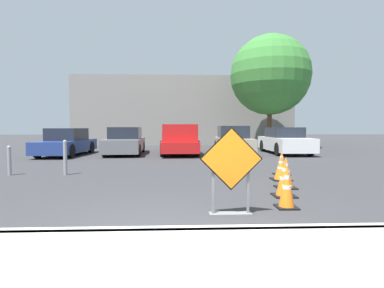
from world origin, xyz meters
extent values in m
plane|color=#333335|center=(0.00, 10.00, 0.00)|extent=(96.00, 96.00, 0.00)
cube|color=beige|center=(0.00, 0.00, 0.07)|extent=(24.43, 0.20, 0.14)
cube|color=black|center=(1.09, 1.02, 0.95)|extent=(1.06, 0.02, 1.06)
cube|color=orange|center=(1.09, 1.01, 0.95)|extent=(1.00, 0.02, 1.00)
cube|color=slate|center=(1.09, 1.07, 0.01)|extent=(0.72, 0.20, 0.02)
cube|color=slate|center=(0.79, 1.07, 0.48)|extent=(0.04, 0.04, 0.95)
cube|color=slate|center=(1.38, 1.07, 0.48)|extent=(0.04, 0.04, 0.95)
cube|color=black|center=(2.18, 1.42, 0.01)|extent=(0.38, 0.38, 0.03)
cone|color=orange|center=(2.18, 1.42, 0.40)|extent=(0.28, 0.28, 0.74)
cylinder|color=white|center=(2.18, 1.42, 0.56)|extent=(0.09, 0.09, 0.07)
cylinder|color=white|center=(2.18, 1.42, 0.39)|extent=(0.16, 0.16, 0.07)
cube|color=black|center=(2.46, 2.33, 0.01)|extent=(0.46, 0.46, 0.03)
cone|color=orange|center=(2.46, 2.33, 0.41)|extent=(0.34, 0.34, 0.75)
cylinder|color=white|center=(2.46, 2.33, 0.57)|extent=(0.11, 0.11, 0.07)
cylinder|color=white|center=(2.46, 2.33, 0.39)|extent=(0.19, 0.19, 0.07)
cube|color=black|center=(2.80, 3.19, 0.01)|extent=(0.47, 0.47, 0.03)
cone|color=orange|center=(2.80, 3.19, 0.40)|extent=(0.34, 0.34, 0.74)
cylinder|color=white|center=(2.80, 3.19, 0.57)|extent=(0.11, 0.11, 0.07)
cylinder|color=white|center=(2.80, 3.19, 0.39)|extent=(0.19, 0.19, 0.07)
cube|color=black|center=(3.07, 4.30, 0.01)|extent=(0.52, 0.52, 0.03)
cone|color=orange|center=(3.07, 4.30, 0.35)|extent=(0.38, 0.38, 0.65)
cylinder|color=white|center=(3.07, 4.30, 0.49)|extent=(0.12, 0.12, 0.06)
cylinder|color=white|center=(3.07, 4.30, 0.34)|extent=(0.21, 0.21, 0.06)
cube|color=black|center=(3.39, 5.20, 0.01)|extent=(0.45, 0.45, 0.03)
cone|color=orange|center=(3.39, 5.20, 0.39)|extent=(0.34, 0.34, 0.72)
cylinder|color=white|center=(3.39, 5.20, 0.55)|extent=(0.11, 0.11, 0.06)
cylinder|color=white|center=(3.39, 5.20, 0.38)|extent=(0.19, 0.19, 0.06)
cube|color=navy|center=(-5.74, 12.10, 0.49)|extent=(1.92, 4.74, 0.61)
cube|color=#1E232D|center=(-5.73, 12.22, 1.11)|extent=(1.61, 2.21, 0.63)
cylinder|color=black|center=(-4.99, 10.62, 0.33)|extent=(0.22, 0.67, 0.67)
cylinder|color=black|center=(-6.59, 10.68, 0.33)|extent=(0.22, 0.67, 0.67)
cylinder|color=black|center=(-4.88, 13.52, 0.33)|extent=(0.22, 0.67, 0.67)
cylinder|color=black|center=(-6.48, 13.58, 0.33)|extent=(0.22, 0.67, 0.67)
cube|color=slate|center=(-2.77, 12.68, 0.51)|extent=(2.04, 4.70, 0.68)
cube|color=#1E232D|center=(-2.77, 12.79, 1.17)|extent=(1.71, 2.20, 0.63)
cylinder|color=black|center=(-1.86, 11.29, 0.31)|extent=(0.23, 0.63, 0.62)
cylinder|color=black|center=(-3.54, 11.21, 0.31)|extent=(0.23, 0.63, 0.62)
cylinder|color=black|center=(-1.99, 14.15, 0.31)|extent=(0.23, 0.63, 0.62)
cylinder|color=black|center=(-3.67, 14.07, 0.31)|extent=(0.23, 0.63, 0.62)
cube|color=red|center=(0.20, 12.67, 0.50)|extent=(2.00, 5.23, 0.55)
cube|color=red|center=(0.23, 11.51, 1.20)|extent=(1.78, 2.12, 0.85)
cube|color=red|center=(0.15, 14.91, 1.00)|extent=(1.78, 0.14, 0.45)
cube|color=red|center=(1.07, 13.73, 1.00)|extent=(0.16, 2.49, 0.45)
cube|color=red|center=(-0.71, 13.69, 1.00)|extent=(0.16, 2.49, 0.45)
cylinder|color=black|center=(1.10, 11.14, 0.40)|extent=(0.26, 0.81, 0.81)
cylinder|color=black|center=(-0.62, 11.10, 0.40)|extent=(0.26, 0.81, 0.81)
cylinder|color=black|center=(1.03, 14.25, 0.40)|extent=(0.26, 0.81, 0.81)
cylinder|color=black|center=(-0.70, 14.21, 0.40)|extent=(0.26, 0.81, 0.81)
cube|color=#A39984|center=(3.17, 12.45, 0.54)|extent=(1.92, 4.50, 0.70)
cube|color=#1E232D|center=(3.18, 12.56, 1.22)|extent=(1.61, 2.10, 0.66)
cylinder|color=black|center=(3.91, 11.04, 0.35)|extent=(0.23, 0.70, 0.70)
cylinder|color=black|center=(2.32, 11.10, 0.35)|extent=(0.23, 0.70, 0.70)
cylinder|color=black|center=(4.03, 13.79, 0.35)|extent=(0.23, 0.70, 0.70)
cylinder|color=black|center=(2.43, 13.85, 0.35)|extent=(0.23, 0.70, 0.70)
cube|color=white|center=(6.14, 12.67, 0.55)|extent=(1.87, 4.69, 0.72)
cube|color=#1E232D|center=(6.14, 12.79, 1.19)|extent=(1.63, 2.16, 0.56)
cylinder|color=black|center=(6.98, 11.21, 0.35)|extent=(0.20, 0.70, 0.70)
cylinder|color=black|center=(5.29, 11.22, 0.35)|extent=(0.20, 0.70, 0.70)
cylinder|color=black|center=(7.00, 14.11, 0.35)|extent=(0.20, 0.70, 0.70)
cylinder|color=black|center=(5.31, 14.12, 0.35)|extent=(0.20, 0.70, 0.70)
cylinder|color=gray|center=(-3.31, 5.45, 0.51)|extent=(0.11, 0.11, 1.03)
sphere|color=gray|center=(-3.31, 5.45, 1.03)|extent=(0.12, 0.12, 0.12)
cylinder|color=gray|center=(-5.00, 5.45, 0.43)|extent=(0.11, 0.11, 0.86)
sphere|color=gray|center=(-5.00, 5.45, 0.86)|extent=(0.12, 0.12, 0.12)
cube|color=gray|center=(0.59, 22.93, 2.85)|extent=(18.26, 5.00, 5.69)
cylinder|color=#513823|center=(6.46, 16.65, 1.51)|extent=(0.32, 0.32, 3.02)
sphere|color=#387A33|center=(6.46, 16.65, 5.06)|extent=(5.46, 5.46, 5.46)
camera|label=1|loc=(0.23, -3.91, 1.48)|focal=28.00mm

